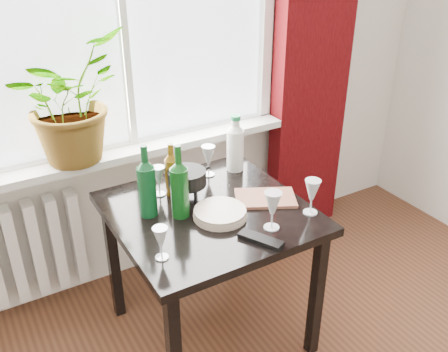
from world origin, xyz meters
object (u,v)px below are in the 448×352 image
wineglass_front_right (272,210)px  plate_stack (220,213)px  cutting_board (265,198)px  fondue_pot (187,184)px  wineglass_front_left (161,243)px  potted_plant (67,99)px  bottle_amber (171,169)px  wineglass_back_center (208,160)px  wine_bottle_right (179,181)px  wineglass_far_right (312,196)px  tv_remote (261,240)px  table (209,226)px  cleaning_bottle (235,143)px  wineglass_back_left (159,181)px  radiator (3,258)px  wine_bottle_left (146,181)px

wineglass_front_right → plate_stack: bearing=128.4°
cutting_board → fondue_pot: bearing=146.0°
fondue_pot → cutting_board: (0.30, -0.20, -0.06)m
wineglass_front_right → wineglass_front_left: size_ratio=1.25×
potted_plant → bottle_amber: 0.59m
potted_plant → wineglass_back_center: (0.58, -0.32, -0.33)m
wine_bottle_right → wineglass_far_right: 0.58m
cutting_board → tv_remote: bearing=-127.7°
table → wineglass_front_left: 0.43m
wine_bottle_right → cutting_board: size_ratio=1.24×
bottle_amber → wineglass_back_center: size_ratio=1.59×
wineglass_front_right → cutting_board: size_ratio=0.64×
fondue_pot → cleaning_bottle: bearing=34.4°
table → wineglass_back_left: bearing=120.4°
radiator → cleaning_bottle: size_ratio=2.62×
radiator → cutting_board: cutting_board is taller
bottle_amber → tv_remote: bearing=-75.2°
wineglass_far_right → fondue_pot: 0.57m
table → wine_bottle_right: 0.30m
wineglass_far_right → bottle_amber: bearing=134.4°
wineglass_back_left → plate_stack: size_ratio=0.63×
wineglass_front_right → bottle_amber: bearing=116.4°
wineglass_back_left → wineglass_front_left: size_ratio=1.05×
cleaning_bottle → cutting_board: size_ratio=1.10×
cutting_board → table: bearing=168.3°
wineglass_front_right → fondue_pot: bearing=114.7°
wineglass_front_right → cutting_board: 0.25m
wine_bottle_right → wineglass_front_left: bearing=-129.3°
cleaning_bottle → fondue_pot: (-0.34, -0.13, -0.08)m
wineglass_back_left → cutting_board: wineglass_back_left is taller
wineglass_front_right → cutting_board: wineglass_front_right is taller
cleaning_bottle → tv_remote: size_ratio=1.61×
wine_bottle_left → bottle_amber: bearing=34.1°
wineglass_back_center → plate_stack: 0.41m
cleaning_bottle → wineglass_far_right: 0.54m
wineglass_far_right → tv_remote: (-0.31, -0.07, -0.08)m
wine_bottle_left → wine_bottle_right: size_ratio=1.00×
cutting_board → wine_bottle_left: bearing=163.5°
cleaning_bottle → wineglass_far_right: cleaning_bottle is taller
cleaning_bottle → wineglass_front_right: 0.57m
radiator → wineglass_front_left: size_ratio=5.61×
bottle_amber → cutting_board: 0.46m
wineglass_back_center → wineglass_front_left: 0.71m
wineglass_front_right → wineglass_far_right: (0.22, 0.01, -0.00)m
table → wineglass_front_right: (0.16, -0.27, 0.18)m
wine_bottle_right → wineglass_back_left: size_ratio=2.29×
table → cutting_board: 0.29m
cleaning_bottle → bottle_amber: bearing=-170.3°
cleaning_bottle → tv_remote: cleaning_bottle is taller
wine_bottle_right → wineglass_front_left: (-0.20, -0.24, -0.10)m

